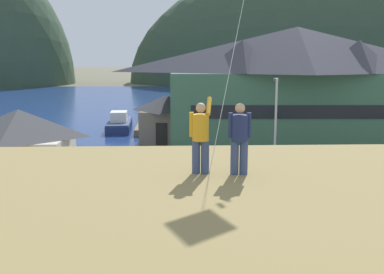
{
  "coord_description": "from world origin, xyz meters",
  "views": [
    {
      "loc": [
        -1.78,
        -20.65,
        8.42
      ],
      "look_at": [
        -0.71,
        9.0,
        3.04
      ],
      "focal_mm": 42.82,
      "sensor_mm": 36.0,
      "label": 1
    }
  ],
  "objects": [
    {
      "name": "ground_plane",
      "position": [
        0.0,
        0.0,
        0.0
      ],
      "size": [
        600.0,
        600.0,
        0.0
      ],
      "primitive_type": "plane",
      "color": "#66604C"
    },
    {
      "name": "parked_car_mid_row_far",
      "position": [
        8.05,
        7.3,
        1.06
      ],
      "size": [
        4.32,
        2.3,
        1.82
      ],
      "color": "#236633",
      "rests_on": "parking_lot_pad"
    },
    {
      "name": "person_kite_flyer",
      "position": [
        -1.18,
        -9.74,
        6.49
      ],
      "size": [
        0.57,
        0.63,
        1.86
      ],
      "color": "#384770",
      "rests_on": "grassy_hill_foreground"
    },
    {
      "name": "moored_boat_wharfside",
      "position": [
        -8.12,
        30.53,
        0.72
      ],
      "size": [
        2.88,
        7.96,
        2.16
      ],
      "color": "navy",
      "rests_on": "ground"
    },
    {
      "name": "far_hill_center_saddle",
      "position": [
        47.49,
        118.8,
        0.0
      ],
      "size": [
        125.76,
        62.53,
        74.5
      ],
      "primitive_type": "ellipsoid",
      "color": "#334733",
      "rests_on": "ground"
    },
    {
      "name": "parking_light_pole",
      "position": [
        5.14,
        10.56,
        3.98
      ],
      "size": [
        0.24,
        0.78,
        6.69
      ],
      "color": "#ADADB2",
      "rests_on": "parking_lot_pad"
    },
    {
      "name": "parked_car_back_row_right",
      "position": [
        -1.74,
        0.16,
        1.06
      ],
      "size": [
        4.33,
        2.33,
        1.82
      ],
      "color": "#B28923",
      "rests_on": "parking_lot_pad"
    },
    {
      "name": "person_companion",
      "position": [
        -0.25,
        -9.86,
        6.47
      ],
      "size": [
        0.55,
        0.4,
        1.74
      ],
      "color": "#384770",
      "rests_on": "grassy_hill_foreground"
    },
    {
      "name": "bay_water",
      "position": [
        0.0,
        60.0,
        0.01
      ],
      "size": [
        360.0,
        84.0,
        0.03
      ],
      "primitive_type": "cube",
      "color": "navy",
      "rests_on": "ground"
    },
    {
      "name": "parking_lot_pad",
      "position": [
        0.0,
        5.0,
        0.05
      ],
      "size": [
        40.0,
        20.0,
        0.1
      ],
      "primitive_type": "cube",
      "color": "gray",
      "rests_on": "ground"
    },
    {
      "name": "parked_car_lone_by_shed",
      "position": [
        0.32,
        7.53,
        1.06
      ],
      "size": [
        4.26,
        2.17,
        1.82
      ],
      "color": "slate",
      "rests_on": "parking_lot_pad"
    },
    {
      "name": "storage_shed_near_lot",
      "position": [
        -10.58,
        5.06,
        2.8
      ],
      "size": [
        5.68,
        4.97,
        5.4
      ],
      "color": "beige",
      "rests_on": "ground"
    },
    {
      "name": "harbor_lodge",
      "position": [
        9.07,
        20.45,
        5.75
      ],
      "size": [
        23.93,
        10.57,
        10.83
      ],
      "color": "#38604C",
      "rests_on": "ground"
    },
    {
      "name": "storage_shed_waterside",
      "position": [
        -2.7,
        23.31,
        2.37
      ],
      "size": [
        5.57,
        5.46,
        4.57
      ],
      "color": "#756B5B",
      "rests_on": "ground"
    },
    {
      "name": "wharf_dock",
      "position": [
        -4.51,
        32.44,
        0.35
      ],
      "size": [
        3.2,
        12.96,
        0.7
      ],
      "color": "#70604C",
      "rests_on": "ground"
    }
  ]
}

